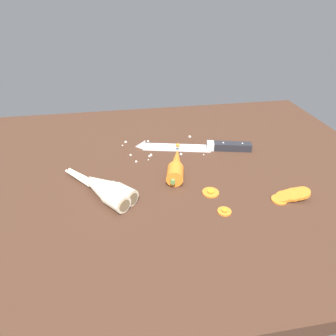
# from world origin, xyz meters

# --- Properties ---
(ground_plane) EXTENTS (1.20, 0.90, 0.04)m
(ground_plane) POSITION_xyz_m (0.00, 0.00, -0.02)
(ground_plane) COLOR #42281C
(chefs_knife) EXTENTS (0.35, 0.11, 0.04)m
(chefs_knife) POSITION_xyz_m (0.09, 0.10, 0.01)
(chefs_knife) COLOR silver
(chefs_knife) RESTS_ON ground_plane
(whole_carrot) EXTENTS (0.08, 0.19, 0.04)m
(whole_carrot) POSITION_xyz_m (0.02, -0.02, 0.02)
(whole_carrot) COLOR orange
(whole_carrot) RESTS_ON ground_plane
(parsnip_front) EXTENTS (0.17, 0.18, 0.04)m
(parsnip_front) POSITION_xyz_m (-0.15, -0.09, 0.02)
(parsnip_front) COLOR beige
(parsnip_front) RESTS_ON ground_plane
(parsnip_mid_left) EXTENTS (0.16, 0.19, 0.04)m
(parsnip_mid_left) POSITION_xyz_m (-0.16, -0.10, 0.02)
(parsnip_mid_left) COLOR beige
(parsnip_mid_left) RESTS_ON ground_plane
(parsnip_mid_right) EXTENTS (0.15, 0.15, 0.04)m
(parsnip_mid_right) POSITION_xyz_m (-0.16, -0.08, 0.02)
(parsnip_mid_right) COLOR beige
(parsnip_mid_right) RESTS_ON ground_plane
(carrot_slice_stack) EXTENTS (0.09, 0.04, 0.03)m
(carrot_slice_stack) POSITION_xyz_m (0.26, -0.17, 0.01)
(carrot_slice_stack) COLOR orange
(carrot_slice_stack) RESTS_ON ground_plane
(carrot_slice_stray_near) EXTENTS (0.03, 0.03, 0.01)m
(carrot_slice_stray_near) POSITION_xyz_m (0.10, -0.19, 0.00)
(carrot_slice_stray_near) COLOR orange
(carrot_slice_stray_near) RESTS_ON ground_plane
(carrot_slice_stray_mid) EXTENTS (0.04, 0.04, 0.01)m
(carrot_slice_stray_mid) POSITION_xyz_m (0.09, -0.12, 0.00)
(carrot_slice_stray_mid) COLOR orange
(carrot_slice_stray_mid) RESTS_ON ground_plane
(mince_crumbs) EXTENTS (0.24, 0.13, 0.01)m
(mince_crumbs) POSITION_xyz_m (-0.00, 0.11, 0.00)
(mince_crumbs) COLOR silver
(mince_crumbs) RESTS_ON ground_plane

